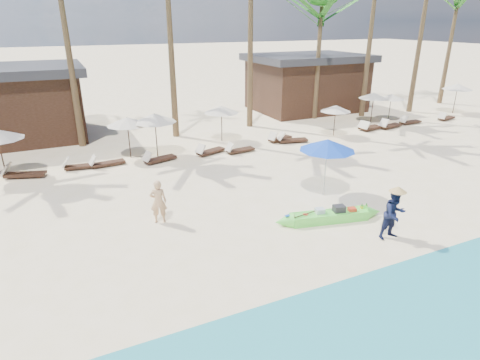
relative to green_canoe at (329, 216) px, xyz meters
name	(u,v)px	position (x,y,z in m)	size (l,w,h in m)	color
ground	(238,253)	(-3.87, -0.59, -0.19)	(240.00, 240.00, 0.00)	#F8DEB7
green_canoe	(329,216)	(0.00, 0.00, 0.00)	(4.48, 1.25, 0.58)	#59E445
tourist	(158,202)	(-5.54, 2.50, 0.61)	(0.58, 0.38, 1.60)	tan
vendor_green	(394,214)	(1.15, -1.84, 0.67)	(0.84, 0.65, 1.73)	#161B3C
blue_umbrella	(327,145)	(1.21, 2.01, 1.97)	(2.22, 2.22, 2.39)	#99999E
lounger_4_left	(22,173)	(-10.19, 9.47, 0.02)	(1.93, 1.11, 0.63)	#392117
lounger_4_right	(79,165)	(-7.72, 9.58, -0.01)	(1.69, 0.73, 0.56)	#392117
resort_parasol_5	(127,121)	(-5.11, 10.34, 1.75)	(2.09, 2.09, 2.16)	#392117
lounger_5_left	(106,163)	(-6.49, 9.46, 0.00)	(1.73, 0.68, 0.57)	#392117
resort_parasol_6	(155,118)	(-3.77, 9.95, 1.88)	(2.23, 2.23, 2.30)	#392117
lounger_6_left	(158,158)	(-3.98, 8.97, 0.00)	(1.82, 0.98, 0.59)	#392117
lounger_6_right	(209,151)	(-1.15, 9.10, 0.00)	(1.81, 1.08, 0.59)	#392117
resort_parasol_7	(221,109)	(0.45, 11.19, 1.72)	(2.06, 2.06, 2.12)	#392117
lounger_7_left	(239,149)	(0.41, 8.67, -0.01)	(1.69, 0.66, 0.56)	#392117
lounger_7_right	(279,138)	(3.53, 9.72, 0.00)	(1.76, 1.03, 0.57)	#392117
resort_parasol_8	(336,108)	(7.26, 9.34, 1.53)	(1.86, 1.86, 1.91)	#392117
lounger_8_left	(291,139)	(4.02, 9.15, 0.01)	(1.86, 0.93, 0.61)	#392117
resort_parasol_9	(374,96)	(11.84, 11.12, 1.70)	(2.04, 2.04, 2.10)	#392117
lounger_9_left	(368,127)	(10.29, 9.65, 0.00)	(1.70, 0.66, 0.57)	#392117
lounger_9_right	(371,127)	(10.30, 9.41, 0.00)	(1.78, 0.84, 0.58)	#392117
resort_parasol_10	(391,97)	(13.45, 11.09, 1.51)	(1.84, 1.84, 1.89)	#392117
lounger_10_left	(389,125)	(11.82, 9.30, 0.01)	(1.90, 0.86, 0.62)	#392117
lounger_10_right	(409,121)	(13.92, 9.60, 0.00)	(1.72, 0.57, 0.58)	#392117
resort_parasol_11	(458,87)	(19.85, 10.86, 1.85)	(2.20, 2.20, 2.27)	#392117
lounger_11_left	(446,118)	(17.28, 9.40, -0.01)	(1.70, 0.83, 0.55)	#392117
palm_6	(321,15)	(8.97, 13.93, 6.86)	(2.08, 2.08, 8.51)	brown
palm_9	(458,3)	(22.34, 14.22, 7.86)	(2.08, 2.08, 9.82)	brown
pavilion_east	(307,82)	(10.13, 16.91, 2.00)	(8.80, 6.60, 4.30)	#392117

